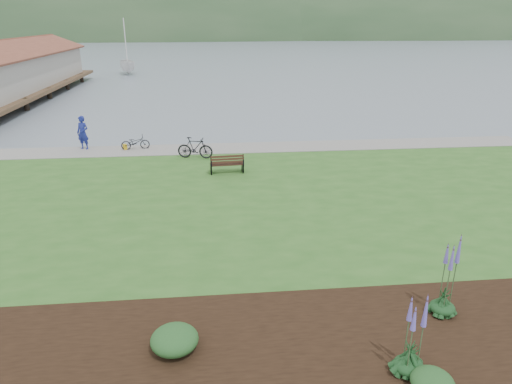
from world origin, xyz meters
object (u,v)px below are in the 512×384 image
(park_bench, at_px, (227,163))
(bicycle_a, at_px, (135,142))
(person, at_px, (82,130))
(sailboat, at_px, (129,74))

(park_bench, distance_m, bicycle_a, 6.75)
(person, height_order, bicycle_a, person)
(park_bench, xyz_separation_m, sailboat, (-11.70, 45.21, -0.88))
(bicycle_a, height_order, sailboat, sailboat)
(park_bench, bearing_deg, person, 143.40)
(person, relative_size, bicycle_a, 1.42)
(person, bearing_deg, sailboat, 117.70)
(person, bearing_deg, park_bench, -10.65)
(person, xyz_separation_m, sailboat, (-3.98, 40.25, -1.50))
(park_bench, bearing_deg, sailboat, 100.61)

